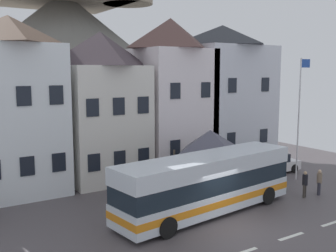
# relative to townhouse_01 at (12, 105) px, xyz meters

# --- Properties ---
(ground_plane) EXTENTS (40.00, 60.00, 0.07)m
(ground_plane) POSITION_rel_townhouse_01_xyz_m (7.44, -12.20, -5.45)
(ground_plane) COLOR #514A4D
(townhouse_01) EXTENTS (5.41, 6.47, 10.84)m
(townhouse_01) POSITION_rel_townhouse_01_xyz_m (0.00, 0.00, 0.00)
(townhouse_01) COLOR white
(townhouse_01) RESTS_ON ground_plane
(townhouse_02) EXTENTS (5.26, 5.51, 10.13)m
(townhouse_02) POSITION_rel_townhouse_01_xyz_m (5.75, -0.48, -0.35)
(townhouse_02) COLOR silver
(townhouse_02) RESTS_ON ground_plane
(townhouse_03) EXTENTS (5.25, 5.28, 11.38)m
(townhouse_03) POSITION_rel_townhouse_01_xyz_m (11.34, -0.59, 0.27)
(townhouse_03) COLOR white
(townhouse_03) RESTS_ON ground_plane
(townhouse_04) EXTENTS (6.97, 6.61, 11.26)m
(townhouse_04) POSITION_rel_townhouse_01_xyz_m (16.93, 0.07, 0.21)
(townhouse_04) COLOR silver
(townhouse_04) RESTS_ON ground_plane
(hilltop_castle) EXTENTS (40.78, 40.78, 24.31)m
(hilltop_castle) POSITION_rel_townhouse_01_xyz_m (9.88, 19.13, 3.32)
(hilltop_castle) COLOR slate
(hilltop_castle) RESTS_ON ground_plane
(transit_bus) EXTENTS (11.05, 3.73, 3.10)m
(transit_bus) POSITION_rel_townhouse_01_xyz_m (7.60, -9.90, -3.85)
(transit_bus) COLOR silver
(transit_bus) RESTS_ON ground_plane
(bus_shelter) EXTENTS (3.60, 3.60, 3.78)m
(bus_shelter) POSITION_rel_townhouse_01_xyz_m (10.60, -6.37, -2.34)
(bus_shelter) COLOR #473D33
(bus_shelter) RESTS_ON ground_plane
(parked_car_00) EXTENTS (4.22, 2.06, 1.43)m
(parked_car_00) POSITION_rel_townhouse_01_xyz_m (16.95, -5.80, -4.72)
(parked_car_00) COLOR silver
(parked_car_00) RESTS_ON ground_plane
(pedestrian_00) EXTENTS (0.32, 0.31, 1.60)m
(pedestrian_00) POSITION_rel_townhouse_01_xyz_m (14.12, -11.00, -4.49)
(pedestrian_00) COLOR #38332D
(pedestrian_00) RESTS_ON ground_plane
(pedestrian_01) EXTENTS (0.33, 0.32, 1.53)m
(pedestrian_01) POSITION_rel_townhouse_01_xyz_m (12.94, -7.70, -4.54)
(pedestrian_01) COLOR #2D2D38
(pedestrian_01) RESTS_ON ground_plane
(pedestrian_02) EXTENTS (0.36, 0.31, 1.57)m
(pedestrian_02) POSITION_rel_townhouse_01_xyz_m (15.32, -11.11, -4.61)
(pedestrian_02) COLOR #2D2D38
(pedestrian_02) RESTS_ON ground_plane
(pedestrian_03) EXTENTS (0.34, 0.34, 1.53)m
(pedestrian_03) POSITION_rel_townhouse_01_xyz_m (13.86, -9.01, -4.53)
(pedestrian_03) COLOR #38332D
(pedestrian_03) RESTS_ON ground_plane
(public_bench) EXTENTS (1.69, 0.48, 0.87)m
(public_bench) POSITION_rel_townhouse_01_xyz_m (10.73, -3.85, -4.94)
(public_bench) COLOR #33473D
(public_bench) RESTS_ON ground_plane
(flagpole) EXTENTS (0.95, 0.10, 8.36)m
(flagpole) POSITION_rel_townhouse_01_xyz_m (16.94, -8.09, -0.65)
(flagpole) COLOR silver
(flagpole) RESTS_ON ground_plane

